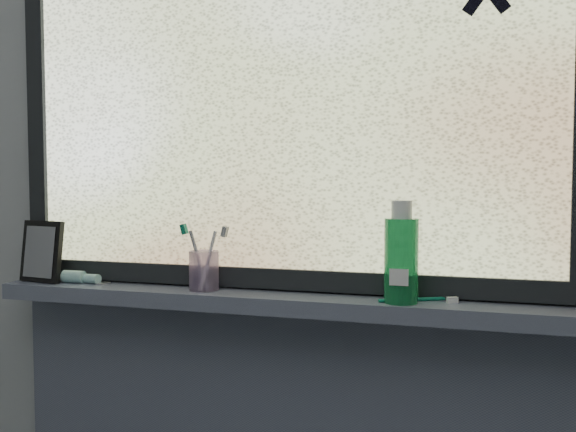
# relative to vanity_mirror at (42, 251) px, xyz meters

# --- Properties ---
(wall_back) EXTENTS (3.00, 0.01, 2.50)m
(wall_back) POSITION_rel_vanity_mirror_xyz_m (0.73, 0.08, 0.15)
(wall_back) COLOR #9EA3A8
(wall_back) RESTS_ON ground
(windowsill) EXTENTS (1.62, 0.14, 0.04)m
(windowsill) POSITION_rel_vanity_mirror_xyz_m (0.73, 0.01, -0.10)
(windowsill) COLOR #4F556A
(windowsill) RESTS_ON wall_back
(window_pane) EXTENTS (1.50, 0.01, 1.00)m
(window_pane) POSITION_rel_vanity_mirror_xyz_m (0.73, 0.06, 0.43)
(window_pane) COLOR silver
(window_pane) RESTS_ON wall_back
(frame_bottom) EXTENTS (1.60, 0.03, 0.05)m
(frame_bottom) POSITION_rel_vanity_mirror_xyz_m (0.73, 0.06, -0.05)
(frame_bottom) COLOR black
(frame_bottom) RESTS_ON windowsill
(frame_left) EXTENTS (0.05, 0.03, 1.10)m
(frame_left) POSITION_rel_vanity_mirror_xyz_m (-0.05, 0.06, 0.43)
(frame_left) COLOR black
(frame_left) RESTS_ON wall_back
(vanity_mirror) EXTENTS (0.14, 0.08, 0.16)m
(vanity_mirror) POSITION_rel_vanity_mirror_xyz_m (0.00, 0.00, 0.00)
(vanity_mirror) COLOR black
(vanity_mirror) RESTS_ON windowsill
(toothpaste_tube) EXTENTS (0.19, 0.05, 0.03)m
(toothpaste_tube) POSITION_rel_vanity_mirror_xyz_m (0.11, 0.01, -0.07)
(toothpaste_tube) COLOR white
(toothpaste_tube) RESTS_ON windowsill
(toothbrush_cup) EXTENTS (0.08, 0.08, 0.10)m
(toothbrush_cup) POSITION_rel_vanity_mirror_xyz_m (0.47, 0.01, -0.03)
(toothbrush_cup) COLOR #BD9CCF
(toothbrush_cup) RESTS_ON windowsill
(toothbrush_lying) EXTENTS (0.18, 0.11, 0.01)m
(toothbrush_lying) POSITION_rel_vanity_mirror_xyz_m (0.98, 0.01, -0.08)
(toothbrush_lying) COLOR #0C6E52
(toothbrush_lying) RESTS_ON windowsill
(mouthwash_bottle) EXTENTS (0.09, 0.09, 0.19)m
(mouthwash_bottle) POSITION_rel_vanity_mirror_xyz_m (0.96, -0.01, 0.03)
(mouthwash_bottle) COLOR #1C924C
(mouthwash_bottle) RESTS_ON windowsill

